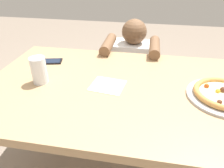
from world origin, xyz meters
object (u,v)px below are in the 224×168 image
at_px(cell_phone, 49,61).
at_px(diner_seated, 132,77).
at_px(pizza_near, 224,95).
at_px(water_cup_clear, 39,70).

xyz_separation_m(cell_phone, diner_seated, (0.47, 0.49, -0.33)).
bearing_deg(cell_phone, pizza_near, -13.16).
height_order(pizza_near, water_cup_clear, water_cup_clear).
xyz_separation_m(water_cup_clear, diner_seated, (0.41, 0.73, -0.39)).
height_order(cell_phone, diner_seated, diner_seated).
xyz_separation_m(pizza_near, diner_seated, (-0.47, 0.71, -0.34)).
xyz_separation_m(water_cup_clear, cell_phone, (-0.06, 0.23, -0.06)).
bearing_deg(diner_seated, water_cup_clear, -119.40).
bearing_deg(pizza_near, cell_phone, 166.84).
bearing_deg(pizza_near, diner_seated, 123.40).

